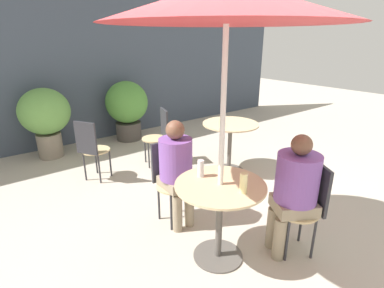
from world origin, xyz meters
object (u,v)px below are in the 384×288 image
bistro_chair_0 (308,201)px  bistro_chair_1 (169,175)px  bistro_chair_2 (160,132)px  potted_plant_0 (45,115)px  bistro_chair_3 (91,146)px  seated_person_0 (294,187)px  beer_glass_0 (201,168)px  cafe_table_near (220,204)px  potted_plant_1 (127,106)px  cafe_table_far (230,135)px  seated_person_1 (177,165)px  beer_glass_1 (244,183)px  umbrella (227,3)px

bistro_chair_0 → bistro_chair_1: bearing=-120.0°
bistro_chair_2 → potted_plant_0: size_ratio=0.76×
bistro_chair_2 → bistro_chair_3: size_ratio=1.00×
seated_person_0 → bistro_chair_0: bearing=90.0°
beer_glass_0 → cafe_table_near: bearing=-79.7°
cafe_table_near → potted_plant_1: 3.73m
cafe_table_far → bistro_chair_3: size_ratio=0.92×
bistro_chair_3 → seated_person_1: size_ratio=0.76×
cafe_table_near → beer_glass_0: beer_glass_0 is taller
beer_glass_1 → cafe_table_far: bearing=48.4°
bistro_chair_2 → potted_plant_0: (-1.33, 1.39, 0.19)m
cafe_table_far → bistro_chair_2: bistro_chair_2 is taller
bistro_chair_2 → beer_glass_0: beer_glass_0 is taller
potted_plant_0 → beer_glass_0: bearing=-80.6°
bistro_chair_2 → umbrella: size_ratio=0.38×
bistro_chair_0 → seated_person_0: 0.22m
bistro_chair_1 → seated_person_1: seated_person_1 is taller
cafe_table_far → potted_plant_1: size_ratio=0.71×
bistro_chair_1 → umbrella: bearing=-90.0°
potted_plant_0 → umbrella: (0.60, -3.59, 1.44)m
bistro_chair_0 → seated_person_1: seated_person_1 is taller
bistro_chair_3 → beer_glass_0: 2.06m
beer_glass_1 → bistro_chair_2: bearing=74.1°
seated_person_1 → umbrella: umbrella is taller
bistro_chair_3 → potted_plant_0: (-0.25, 1.35, 0.19)m
seated_person_1 → potted_plant_1: seated_person_1 is taller
potted_plant_0 → umbrella: 3.91m
bistro_chair_2 → bistro_chair_3: same height
seated_person_1 → beer_glass_1: (0.04, -0.89, 0.15)m
cafe_table_near → bistro_chair_3: (-0.34, 2.23, -0.03)m
beer_glass_0 → seated_person_0: bearing=-42.4°
cafe_table_far → seated_person_0: seated_person_0 is taller
bistro_chair_0 → bistro_chair_2: same height
cafe_table_far → potted_plant_0: size_ratio=0.70×
seated_person_0 → cafe_table_near: bearing=-90.0°
beer_glass_0 → umbrella: umbrella is taller
bistro_chair_1 → potted_plant_1: potted_plant_1 is taller
seated_person_0 → beer_glass_0: seated_person_0 is taller
cafe_table_far → bistro_chair_0: size_ratio=0.92×
beer_glass_0 → cafe_table_far: bearing=37.1°
cafe_table_far → bistro_chair_2: (-0.67, 0.88, -0.04)m
bistro_chair_0 → umbrella: umbrella is taller
bistro_chair_1 → potted_plant_0: bearing=103.1°
bistro_chair_0 → cafe_table_far: bearing=-171.4°
seated_person_1 → bistro_chair_2: bearing=65.3°
seated_person_1 → potted_plant_1: bearing=74.3°
bistro_chair_3 → umbrella: 2.79m
cafe_table_far → beer_glass_0: 1.83m
bistro_chair_2 → potted_plant_0: potted_plant_0 is taller
cafe_table_near → cafe_table_far: same height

